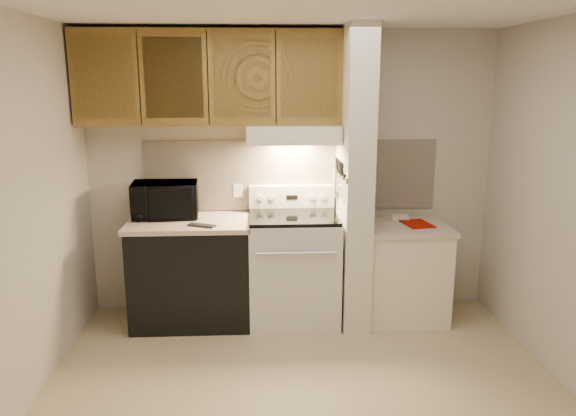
{
  "coord_description": "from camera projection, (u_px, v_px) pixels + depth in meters",
  "views": [
    {
      "loc": [
        -0.29,
        -3.47,
        2.09
      ],
      "look_at": [
        -0.07,
        0.75,
        1.1
      ],
      "focal_mm": 35.0,
      "sensor_mm": 36.0,
      "label": 1
    }
  ],
  "objects": [
    {
      "name": "outlet",
      "position": [
        238.0,
        191.0,
        5.02
      ],
      "size": [
        0.08,
        0.01,
        0.12
      ],
      "primitive_type": "cube",
      "color": "white",
      "rests_on": "backsplash"
    },
    {
      "name": "knife_handle_a",
      "position": [
        342.0,
        169.0,
        4.49
      ],
      "size": [
        0.02,
        0.02,
        0.1
      ],
      "primitive_type": "cylinder",
      "color": "black",
      "rests_on": "knife_strip"
    },
    {
      "name": "knife_blade_b",
      "position": [
        340.0,
        187.0,
        4.59
      ],
      "size": [
        0.01,
        0.04,
        0.18
      ],
      "primitive_type": "cube",
      "color": "silver",
      "rests_on": "knife_strip"
    },
    {
      "name": "range_hood",
      "position": [
        293.0,
        134.0,
        4.74
      ],
      "size": [
        0.78,
        0.44,
        0.15
      ],
      "primitive_type": "cube",
      "color": "white",
      "rests_on": "upper_cabinets"
    },
    {
      "name": "wall_back",
      "position": [
        291.0,
        173.0,
        5.03
      ],
      "size": [
        3.6,
        2.5,
        0.02
      ],
      "primitive_type": "cube",
      "rotation": [
        1.57,
        0.0,
        0.0
      ],
      "color": "beige",
      "rests_on": "floor"
    },
    {
      "name": "cab_door_b",
      "position": [
        173.0,
        78.0,
        4.47
      ],
      "size": [
        0.46,
        0.01,
        0.63
      ],
      "primitive_type": "cube",
      "color": "olive",
      "rests_on": "upper_cabinets"
    },
    {
      "name": "red_folder",
      "position": [
        417.0,
        224.0,
        4.84
      ],
      "size": [
        0.27,
        0.33,
        0.01
      ],
      "primitive_type": "cube",
      "rotation": [
        0.0,
        0.0,
        0.19
      ],
      "color": "#A60F01",
      "rests_on": "right_countertop"
    },
    {
      "name": "range_knob_left_inner",
      "position": [
        272.0,
        198.0,
        4.97
      ],
      "size": [
        0.05,
        0.02,
        0.05
      ],
      "primitive_type": "cylinder",
      "rotation": [
        1.57,
        0.0,
        0.0
      ],
      "color": "silver",
      "rests_on": "range_backguard"
    },
    {
      "name": "oven_mitt",
      "position": [
        336.0,
        183.0,
        4.89
      ],
      "size": [
        0.03,
        0.1,
        0.24
      ],
      "primitive_type": "cube",
      "color": "slate",
      "rests_on": "partition_pillar"
    },
    {
      "name": "knife_strip",
      "position": [
        341.0,
        172.0,
        4.65
      ],
      "size": [
        0.02,
        0.42,
        0.04
      ],
      "primitive_type": "cube",
      "color": "black",
      "rests_on": "partition_pillar"
    },
    {
      "name": "left_countertop",
      "position": [
        190.0,
        223.0,
        4.74
      ],
      "size": [
        1.04,
        0.67,
        0.04
      ],
      "primitive_type": "cube",
      "color": "beige",
      "rests_on": "dishwasher_front"
    },
    {
      "name": "knife_handle_c",
      "position": [
        339.0,
        166.0,
        4.64
      ],
      "size": [
        0.02,
        0.02,
        0.1
      ],
      "primitive_type": "cylinder",
      "color": "black",
      "rests_on": "knife_strip"
    },
    {
      "name": "range_knob_left_outer",
      "position": [
        260.0,
        198.0,
        4.96
      ],
      "size": [
        0.05,
        0.02,
        0.05
      ],
      "primitive_type": "cylinder",
      "rotation": [
        1.57,
        0.0,
        0.0
      ],
      "color": "silver",
      "rests_on": "range_backguard"
    },
    {
      "name": "knife_blade_d",
      "position": [
        338.0,
        183.0,
        4.74
      ],
      "size": [
        0.01,
        0.04,
        0.16
      ],
      "primitive_type": "cube",
      "color": "silver",
      "rests_on": "knife_strip"
    },
    {
      "name": "range_knob_right_inner",
      "position": [
        312.0,
        197.0,
        4.99
      ],
      "size": [
        0.05,
        0.02,
        0.05
      ],
      "primitive_type": "cylinder",
      "rotation": [
        1.57,
        0.0,
        0.0
      ],
      "color": "silver",
      "rests_on": "range_backguard"
    },
    {
      "name": "wall_left",
      "position": [
        17.0,
        216.0,
        3.48
      ],
      "size": [
        0.02,
        3.0,
        2.5
      ],
      "primitive_type": "cube",
      "color": "beige",
      "rests_on": "floor"
    },
    {
      "name": "knife_blade_c",
      "position": [
        339.0,
        187.0,
        4.67
      ],
      "size": [
        0.01,
        0.04,
        0.2
      ],
      "primitive_type": "cube",
      "color": "silver",
      "rests_on": "knife_strip"
    },
    {
      "name": "cab_door_d",
      "position": [
        310.0,
        78.0,
        4.53
      ],
      "size": [
        0.46,
        0.01,
        0.63
      ],
      "primitive_type": "cube",
      "color": "olive",
      "rests_on": "upper_cabinets"
    },
    {
      "name": "spoon_rest",
      "position": [
        202.0,
        225.0,
        4.55
      ],
      "size": [
        0.24,
        0.16,
        0.02
      ],
      "primitive_type": "cube",
      "rotation": [
        0.0,
        0.0,
        -0.41
      ],
      "color": "black",
      "rests_on": "left_countertop"
    },
    {
      "name": "oven_handle",
      "position": [
        296.0,
        253.0,
        4.47
      ],
      "size": [
        0.65,
        0.02,
        0.02
      ],
      "primitive_type": "cylinder",
      "rotation": [
        0.0,
        1.57,
        0.0
      ],
      "color": "silver",
      "rests_on": "range_body"
    },
    {
      "name": "knife_handle_e",
      "position": [
        337.0,
        163.0,
        4.81
      ],
      "size": [
        0.02,
        0.02,
        0.1
      ],
      "primitive_type": "cylinder",
      "color": "black",
      "rests_on": "knife_strip"
    },
    {
      "name": "oven_window",
      "position": [
        296.0,
        278.0,
        4.56
      ],
      "size": [
        0.5,
        0.01,
        0.3
      ],
      "primitive_type": "cube",
      "color": "black",
      "rests_on": "range_body"
    },
    {
      "name": "range_knob_right_outer",
      "position": [
        323.0,
        197.0,
        4.99
      ],
      "size": [
        0.05,
        0.02,
        0.05
      ],
      "primitive_type": "cylinder",
      "rotation": [
        1.57,
        0.0,
        0.0
      ],
      "color": "silver",
      "rests_on": "range_backguard"
    },
    {
      "name": "knife_handle_d",
      "position": [
        338.0,
        165.0,
        4.72
      ],
      "size": [
        0.02,
        0.02,
        0.1
      ],
      "primitive_type": "cylinder",
      "color": "black",
      "rests_on": "knife_strip"
    },
    {
      "name": "hood_lip",
      "position": [
        294.0,
        142.0,
        4.54
      ],
      "size": [
        0.78,
        0.04,
        0.06
      ],
      "primitive_type": "cube",
      "color": "white",
      "rests_on": "range_hood"
    },
    {
      "name": "cab_gap_c",
      "position": [
        276.0,
        78.0,
        4.51
      ],
      "size": [
        0.01,
        0.01,
        0.73
      ],
      "primitive_type": "cube",
      "color": "black",
      "rests_on": "upper_cabinets"
    },
    {
      "name": "partition_pillar",
      "position": [
        354.0,
        180.0,
        4.72
      ],
      "size": [
        0.22,
        0.7,
        2.5
      ],
      "primitive_type": "cube",
      "color": "silver",
      "rests_on": "floor"
    },
    {
      "name": "range_body",
      "position": [
        293.0,
        269.0,
        4.88
      ],
      "size": [
        0.76,
        0.65,
        0.92
      ],
      "primitive_type": "cube",
      "color": "silver",
      "rests_on": "floor"
    },
    {
      "name": "knife_blade_a",
      "position": [
        342.0,
        188.0,
        4.51
      ],
      "size": [
        0.01,
        0.03,
        0.16
      ],
      "primitive_type": "cube",
      "color": "silver",
      "rests_on": "knife_strip"
    },
    {
      "name": "right_countertop",
      "position": [
        406.0,
        227.0,
        4.84
      ],
      "size": [
        0.74,
        0.64,
        0.04
      ],
      "primitive_type": "cube",
      "color": "beige",
      "rests_on": "right_cab_base"
    },
    {
      "name": "microwave",
      "position": [
        165.0,
        200.0,
        4.83
      ],
      "size": [
        0.58,
        0.42,
        0.31
      ],
      "primitive_type": "imported",
      "rotation": [
        0.0,
        0.0,
        0.08
      ],
      "color": "black",
      "rests_on": "left_countertop"
    },
    {
      "name": "right_cab_base",
      "position": [
        403.0,
        274.0,
        4.94
      ],
      "size": [
        0.7,
        0.6,
        0.81
      ],
      "primitive_type": "cube",
      "color": "white",
      "rests_on": "floor"
    },
    {
      "name": "teal_jar",
      "position": [
        171.0,
        210.0,
        4.93
      ],
      "size": [
        0.1,
        0.1,
        0.09
      ],
      "primitive_type": "cylinder",
      "rotation": [
        0.0,
        0.0,
        -0.43
      ],
      "color": "#1C5E64",
      "rests_on": "left_countertop"
    },
    {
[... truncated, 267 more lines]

